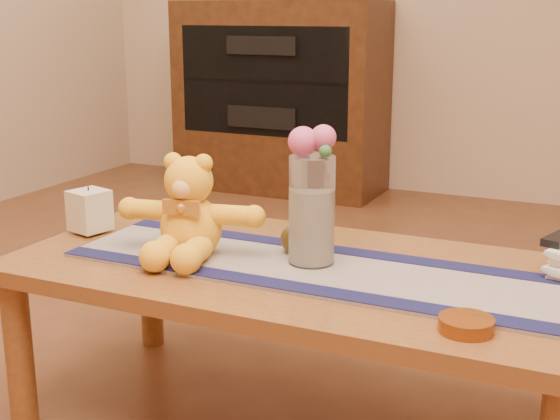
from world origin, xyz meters
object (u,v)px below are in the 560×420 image
at_px(bronze_ball, 294,239).
at_px(amber_dish, 466,325).
at_px(pillar_candle, 90,210).
at_px(glass_vase, 312,210).
at_px(teddy_bear, 190,207).

relative_size(bronze_ball, amber_dish, 0.65).
height_order(bronze_ball, amber_dish, bronze_ball).
xyz_separation_m(pillar_candle, glass_vase, (0.66, -0.00, 0.07)).
xyz_separation_m(teddy_bear, pillar_candle, (-0.36, 0.06, -0.06)).
distance_m(teddy_bear, amber_dish, 0.75).
bearing_deg(teddy_bear, bronze_ball, 15.15).
distance_m(pillar_candle, glass_vase, 0.67).
bearing_deg(glass_vase, amber_dish, -29.23).
bearing_deg(pillar_candle, bronze_ball, 4.89).
height_order(pillar_candle, glass_vase, glass_vase).
height_order(glass_vase, amber_dish, glass_vase).
relative_size(teddy_bear, glass_vase, 1.36).
xyz_separation_m(glass_vase, bronze_ball, (-0.07, 0.05, -0.09)).
height_order(teddy_bear, bronze_ball, teddy_bear).
relative_size(glass_vase, bronze_ball, 3.70).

